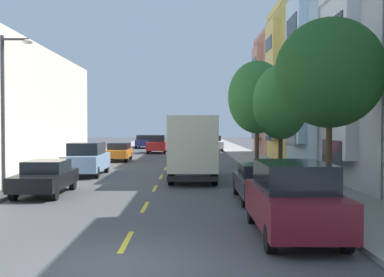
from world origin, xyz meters
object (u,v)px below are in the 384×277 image
parked_suv_burgundy (293,198)px  moving_red_sedan (157,144)px  street_tree_third (257,97)px  delivery_box_truck (193,144)px  street_tree_nearest (329,73)px  street_lamp (7,101)px  parked_pickup_navy (144,142)px  parked_pickup_white (214,144)px  parked_sedan_charcoal (261,181)px  parked_suv_sky (87,159)px  parked_wagon_orange (119,151)px  street_tree_second (281,102)px  parked_sedan_black (46,177)px

parked_suv_burgundy → moving_red_sedan: 38.61m
street_tree_third → delivery_box_truck: (-4.60, -8.17, -3.01)m
street_tree_nearest → street_lamp: (-12.34, 3.26, -0.80)m
parked_pickup_navy → parked_pickup_white: same height
parked_sedan_charcoal → parked_suv_sky: bearing=133.1°
moving_red_sedan → parked_wagon_orange: bearing=-102.0°
street_tree_second → moving_red_sedan: (-8.20, 25.69, -3.14)m
delivery_box_truck → parked_suv_sky: (-6.16, 2.37, -0.92)m
parked_wagon_orange → parked_suv_sky: parked_suv_sky is taller
street_tree_second → delivery_box_truck: 5.12m
parked_pickup_navy → delivery_box_truck: bearing=-80.7°
parked_wagon_orange → parked_pickup_white: size_ratio=0.89×
street_tree_third → parked_suv_burgundy: size_ratio=1.53×
parked_suv_sky → delivery_box_truck: bearing=-21.1°
street_tree_nearest → street_lamp: size_ratio=1.00×
parked_suv_burgundy → parked_wagon_orange: bearing=107.6°
parked_sedan_black → moving_red_sedan: moving_red_sedan is taller
street_tree_nearest → parked_suv_burgundy: bearing=-118.2°
parked_suv_burgundy → parked_pickup_white: parked_suv_burgundy is taller
parked_pickup_navy → parked_sedan_charcoal: 44.27m
street_tree_nearest → moving_red_sedan: bearing=103.5°
parked_sedan_black → parked_pickup_navy: (0.25, 41.73, 0.08)m
parked_wagon_orange → delivery_box_truck: bearing=-66.8°
parked_sedan_black → moving_red_sedan: bearing=85.1°
parked_suv_burgundy → parked_pickup_white: (0.22, 42.45, -0.16)m
parked_suv_burgundy → moving_red_sedan: same height
parked_sedan_black → delivery_box_truck: bearing=40.0°
street_lamp → parked_wagon_orange: 19.83m
parked_suv_sky → parked_sedan_charcoal: 12.75m
street_tree_third → street_lamp: 18.46m
street_tree_nearest → parked_pickup_navy: (-10.60, 45.28, -3.87)m
street_lamp → street_tree_second: bearing=22.9°
street_tree_nearest → parked_pickup_navy: street_tree_nearest is taller
street_tree_nearest → parked_sedan_charcoal: 4.82m
street_tree_nearest → street_lamp: bearing=165.2°
parked_sedan_black → parked_suv_burgundy: bearing=-40.7°
parked_sedan_black → parked_suv_sky: size_ratio=0.94×
parked_wagon_orange → parked_suv_burgundy: bearing=-72.4°
parked_wagon_orange → parked_sedan_charcoal: (8.56, -20.92, -0.05)m
street_tree_nearest → moving_red_sedan: size_ratio=1.34×
parked_pickup_navy → street_tree_second: bearing=-73.9°
delivery_box_truck → moving_red_sedan: 25.65m
street_tree_nearest → parked_wagon_orange: 25.42m
street_tree_second → parked_sedan_charcoal: size_ratio=1.32×
street_lamp → parked_wagon_orange: street_lamp is taller
parked_pickup_navy → street_tree_nearest: bearing=-76.8°
street_tree_second → street_lamp: (-12.34, -5.22, -0.23)m
parked_sedan_charcoal → parked_pickup_navy: bearing=101.1°
street_tree_second → parked_pickup_white: size_ratio=1.12×
street_tree_third → street_tree_nearest: bearing=-90.0°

